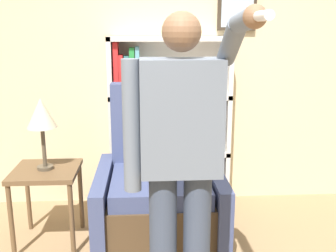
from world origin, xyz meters
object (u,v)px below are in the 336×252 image
object	(u,v)px
side_table	(46,181)
table_lamp	(41,116)
person_standing	(180,160)
bookcase	(157,126)
armchair	(159,197)

from	to	relation	value
side_table	table_lamp	world-z (taller)	table_lamp
person_standing	table_lamp	distance (m)	1.36
bookcase	person_standing	world-z (taller)	person_standing
person_standing	table_lamp	xyz separation A→B (m)	(-0.95, 0.97, 0.04)
table_lamp	armchair	bearing A→B (deg)	-3.12
armchair	person_standing	world-z (taller)	person_standing
armchair	table_lamp	xyz separation A→B (m)	(-0.87, 0.05, 0.65)
person_standing	armchair	bearing A→B (deg)	94.79
person_standing	side_table	world-z (taller)	person_standing
person_standing	side_table	size ratio (longest dim) A/B	2.84
bookcase	side_table	bearing A→B (deg)	-144.08
bookcase	table_lamp	distance (m)	1.12
person_standing	side_table	xyz separation A→B (m)	(-0.95, 0.97, -0.48)
person_standing	bookcase	bearing A→B (deg)	92.33
armchair	table_lamp	bearing A→B (deg)	176.88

